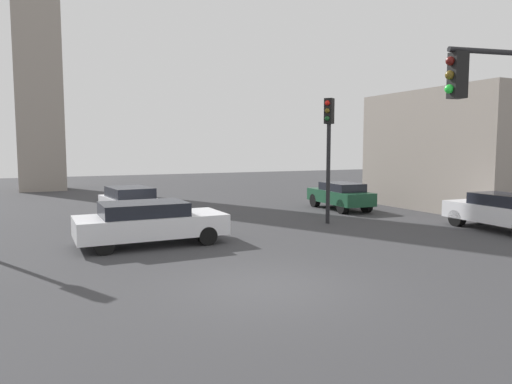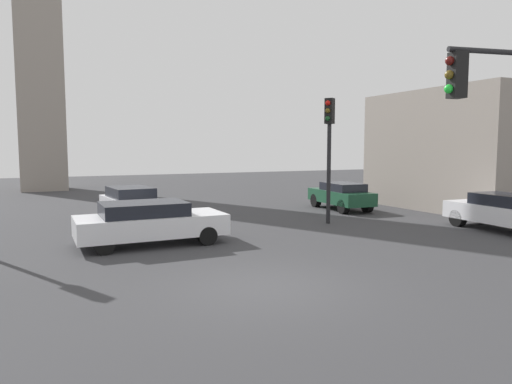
% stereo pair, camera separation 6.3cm
% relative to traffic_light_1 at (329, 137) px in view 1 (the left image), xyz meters
% --- Properties ---
extents(ground_plane, '(87.34, 87.34, 0.00)m').
position_rel_traffic_light_1_xyz_m(ground_plane, '(-6.16, -6.61, -3.49)').
color(ground_plane, '#38383A').
extents(traffic_light_1, '(0.49, 0.44, 4.99)m').
position_rel_traffic_light_1_xyz_m(traffic_light_1, '(0.00, 0.00, 0.00)').
color(traffic_light_1, black).
rests_on(traffic_light_1, ground_plane).
extents(traffic_light_2, '(3.07, 0.83, 5.38)m').
position_rel_traffic_light_1_xyz_m(traffic_light_2, '(-0.79, -8.31, 0.35)').
color(traffic_light_2, black).
rests_on(traffic_light_2, ground_plane).
extents(car_1, '(2.20, 4.30, 1.36)m').
position_rel_traffic_light_1_xyz_m(car_1, '(-6.92, 4.60, -2.77)').
color(car_1, silver).
rests_on(car_1, ground_plane).
extents(car_3, '(1.91, 4.17, 1.37)m').
position_rel_traffic_light_1_xyz_m(car_3, '(4.80, -4.22, -2.75)').
color(car_3, silver).
rests_on(car_3, ground_plane).
extents(car_5, '(4.58, 2.04, 1.35)m').
position_rel_traffic_light_1_xyz_m(car_5, '(-7.40, -0.98, -2.76)').
color(car_5, silver).
rests_on(car_5, ground_plane).
extents(car_6, '(1.90, 4.06, 1.33)m').
position_rel_traffic_light_1_xyz_m(car_6, '(2.94, 3.20, -2.76)').
color(car_6, '#19472D').
rests_on(car_6, ground_plane).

